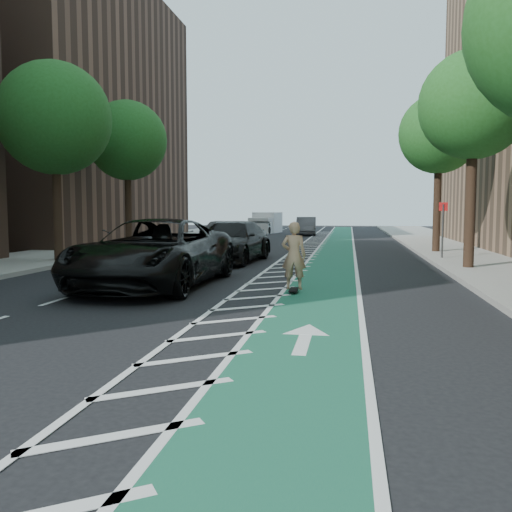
% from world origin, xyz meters
% --- Properties ---
extents(ground, '(120.00, 120.00, 0.00)m').
position_xyz_m(ground, '(0.00, 0.00, 0.00)').
color(ground, black).
rests_on(ground, ground).
extents(bike_lane, '(2.00, 90.00, 0.01)m').
position_xyz_m(bike_lane, '(3.00, 10.00, 0.01)').
color(bike_lane, '#185644').
rests_on(bike_lane, ground).
extents(buffer_strip, '(1.40, 90.00, 0.01)m').
position_xyz_m(buffer_strip, '(1.50, 10.00, 0.01)').
color(buffer_strip, silver).
rests_on(buffer_strip, ground).
extents(sidewalk_right, '(5.00, 90.00, 0.15)m').
position_xyz_m(sidewalk_right, '(9.50, 10.00, 0.07)').
color(sidewalk_right, gray).
rests_on(sidewalk_right, ground).
extents(sidewalk_left, '(5.00, 90.00, 0.15)m').
position_xyz_m(sidewalk_left, '(-9.50, 10.00, 0.07)').
color(sidewalk_left, gray).
rests_on(sidewalk_left, ground).
extents(curb_right, '(0.12, 90.00, 0.16)m').
position_xyz_m(curb_right, '(7.05, 10.00, 0.08)').
color(curb_right, gray).
rests_on(curb_right, ground).
extents(curb_left, '(0.12, 90.00, 0.16)m').
position_xyz_m(curb_left, '(-7.05, 10.00, 0.08)').
color(curb_left, gray).
rests_on(curb_left, ground).
extents(building_left_far, '(14.00, 22.00, 18.00)m').
position_xyz_m(building_left_far, '(-17.50, 24.00, 9.00)').
color(building_left_far, brown).
rests_on(building_left_far, ground).
extents(tree_r_c, '(4.20, 4.20, 7.90)m').
position_xyz_m(tree_r_c, '(7.90, 8.00, 5.77)').
color(tree_r_c, '#382619').
rests_on(tree_r_c, ground).
extents(tree_l_c, '(4.20, 4.20, 7.90)m').
position_xyz_m(tree_l_c, '(-7.90, 8.00, 5.77)').
color(tree_l_c, '#382619').
rests_on(tree_l_c, ground).
extents(tree_r_d, '(4.20, 4.20, 7.90)m').
position_xyz_m(tree_r_d, '(7.90, 16.00, 5.77)').
color(tree_r_d, '#382619').
rests_on(tree_r_d, ground).
extents(tree_l_d, '(4.20, 4.20, 7.90)m').
position_xyz_m(tree_l_d, '(-7.90, 16.00, 5.77)').
color(tree_l_d, '#382619').
rests_on(tree_l_d, ground).
extents(sign_post, '(0.35, 0.08, 2.47)m').
position_xyz_m(sign_post, '(7.60, 12.00, 1.35)').
color(sign_post, '#4C4C4C').
rests_on(sign_post, ground).
extents(skateboard, '(0.23, 0.76, 0.10)m').
position_xyz_m(skateboard, '(2.30, 2.33, 0.08)').
color(skateboard, black).
rests_on(skateboard, ground).
extents(skateboarder, '(0.66, 0.44, 1.78)m').
position_xyz_m(skateboarder, '(2.30, 2.33, 0.99)').
color(skateboarder, tan).
rests_on(skateboarder, skateboard).
extents(suv_near, '(3.38, 7.03, 1.93)m').
position_xyz_m(suv_near, '(-1.72, 2.83, 0.97)').
color(suv_near, black).
rests_on(suv_near, ground).
extents(suv_far, '(2.89, 6.04, 1.70)m').
position_xyz_m(suv_far, '(-1.11, 10.21, 0.85)').
color(suv_far, black).
rests_on(suv_far, ground).
extents(car_silver, '(2.10, 4.37, 1.44)m').
position_xyz_m(car_silver, '(-5.70, 26.53, 0.72)').
color(car_silver, gray).
rests_on(car_silver, ground).
extents(car_grey, '(1.90, 4.72, 1.52)m').
position_xyz_m(car_grey, '(0.16, 33.63, 0.76)').
color(car_grey, '#545358').
rests_on(car_grey, ground).
extents(box_truck, '(2.57, 4.73, 1.88)m').
position_xyz_m(box_truck, '(-3.83, 37.32, 0.87)').
color(box_truck, white).
rests_on(box_truck, ground).
extents(barrel_a, '(0.58, 0.58, 0.79)m').
position_xyz_m(barrel_a, '(-3.38, 7.41, 0.37)').
color(barrel_a, '#ED4D0C').
rests_on(barrel_a, ground).
extents(barrel_b, '(0.60, 0.60, 0.81)m').
position_xyz_m(barrel_b, '(-1.80, 13.30, 0.38)').
color(barrel_b, orange).
rests_on(barrel_b, ground).
extents(barrel_c, '(0.59, 0.59, 0.80)m').
position_xyz_m(barrel_c, '(-2.43, 16.97, 0.38)').
color(barrel_c, '#F0500C').
rests_on(barrel_c, ground).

